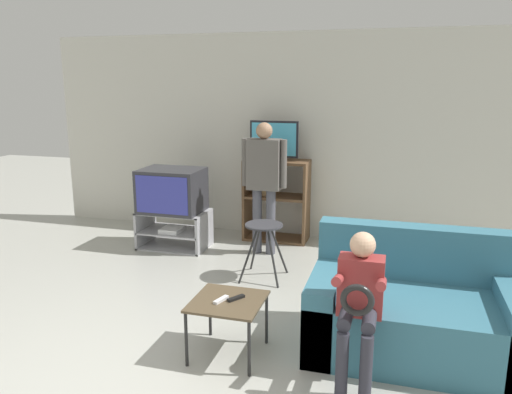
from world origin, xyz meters
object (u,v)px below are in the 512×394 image
(tv_stand, at_px, (174,229))
(media_shelf, at_px, (276,199))
(snack_table, at_px, (228,306))
(person_standing_adult, at_px, (264,176))
(remote_control_white, at_px, (221,300))
(folding_stool, at_px, (264,233))
(remote_control_black, at_px, (236,298))
(television_flat, at_px, (274,142))
(couch, at_px, (414,313))
(person_seated_child, at_px, (359,296))
(television_main, at_px, (172,190))

(tv_stand, distance_m, media_shelf, 1.34)
(snack_table, distance_m, person_standing_adult, 2.35)
(tv_stand, bearing_deg, remote_control_white, -57.35)
(folding_stool, relative_size, remote_control_white, 4.08)
(media_shelf, relative_size, snack_table, 2.01)
(media_shelf, distance_m, snack_table, 2.84)
(remote_control_black, bearing_deg, remote_control_white, -116.14)
(television_flat, distance_m, snack_table, 2.95)
(couch, bearing_deg, tv_stand, 148.14)
(remote_control_black, distance_m, person_standing_adult, 2.32)
(remote_control_white, bearing_deg, television_flat, 114.65)
(remote_control_black, distance_m, remote_control_white, 0.11)
(tv_stand, distance_m, person_seated_child, 3.32)
(remote_control_white, height_order, person_seated_child, person_seated_child)
(television_main, bearing_deg, couch, -31.63)
(remote_control_white, bearing_deg, remote_control_black, 48.57)
(folding_stool, xyz_separation_m, person_standing_adult, (-0.20, 0.76, 0.44))
(folding_stool, distance_m, person_standing_adult, 0.90)
(folding_stool, distance_m, snack_table, 1.52)
(media_shelf, bearing_deg, couch, -55.23)
(tv_stand, relative_size, couch, 0.54)
(tv_stand, bearing_deg, couch, -31.86)
(media_shelf, height_order, person_standing_adult, person_standing_adult)
(snack_table, height_order, person_standing_adult, person_standing_adult)
(tv_stand, bearing_deg, person_seated_child, -43.32)
(tv_stand, height_order, remote_control_black, tv_stand)
(remote_control_white, bearing_deg, folding_stool, 111.76)
(television_main, bearing_deg, television_flat, 29.62)
(television_flat, relative_size, person_standing_adult, 0.39)
(media_shelf, relative_size, remote_control_white, 7.18)
(television_flat, xyz_separation_m, couch, (1.68, -2.34, -0.97))
(remote_control_white, height_order, person_standing_adult, person_standing_adult)
(television_flat, xyz_separation_m, remote_control_black, (0.41, -2.76, -0.82))
(folding_stool, relative_size, remote_control_black, 4.08)
(television_flat, height_order, remote_control_white, television_flat)
(snack_table, height_order, remote_control_black, remote_control_black)
(folding_stool, bearing_deg, remote_control_white, -86.59)
(person_standing_adult, distance_m, person_seated_child, 2.70)
(media_shelf, xyz_separation_m, person_standing_adult, (-0.01, -0.56, 0.41))
(tv_stand, bearing_deg, remote_control_black, -54.92)
(media_shelf, height_order, remote_control_black, media_shelf)
(media_shelf, xyz_separation_m, folding_stool, (0.19, -1.31, -0.04))
(television_main, xyz_separation_m, snack_table, (1.46, -2.16, -0.33))
(remote_control_black, bearing_deg, tv_stand, 158.72)
(remote_control_white, height_order, couch, couch)
(television_flat, distance_m, remote_control_black, 2.91)
(media_shelf, bearing_deg, folding_stool, -81.76)
(folding_stool, xyz_separation_m, remote_control_black, (0.19, -1.48, -0.05))
(media_shelf, relative_size, person_seated_child, 1.00)
(folding_stool, xyz_separation_m, person_seated_child, (1.08, -1.59, 0.13))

